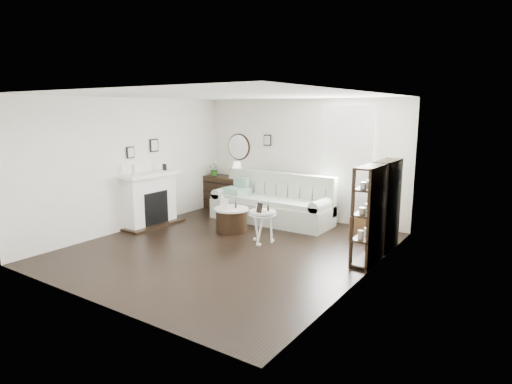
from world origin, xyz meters
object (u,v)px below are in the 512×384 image
Objects in this scene: dresser at (226,192)px; drum_table at (231,220)px; pedestal_table at (262,214)px; sofa at (273,205)px.

drum_table is (1.37, -1.58, -0.16)m from dresser.
pedestal_table is at bearing -39.14° from dresser.
sofa is 1.22m from drum_table.
drum_table is 1.07m from pedestal_table.
pedestal_table reaches higher than drum_table.
sofa is 4.43× the size of pedestal_table.
sofa is 3.90× the size of drum_table.
pedestal_table is at bearing -65.16° from sofa.
dresser is 1.99× the size of pedestal_table.
drum_table is at bearing -102.55° from sofa.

